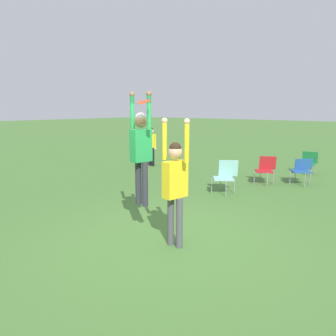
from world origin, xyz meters
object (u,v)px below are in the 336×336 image
camping_chair_4 (308,162)px  camping_chair_0 (266,168)px  person_defending (175,180)px  camping_chair_2 (226,174)px  camping_chair_1 (302,169)px  person_spectator_near (151,143)px  frisbee (144,102)px  person_jumping (141,146)px

camping_chair_4 → camping_chair_0: bearing=68.4°
person_defending → camping_chair_2: (-1.28, 3.82, -0.67)m
camping_chair_1 → person_spectator_near: size_ratio=0.52×
frisbee → person_spectator_near: bearing=132.8°
person_spectator_near → camping_chair_0: bearing=-43.8°
person_defending → person_spectator_near: (-5.97, 5.65, -0.25)m
frisbee → camping_chair_2: frisbee is taller
camping_chair_2 → camping_chair_4: camping_chair_2 is taller
person_defending → frisbee: size_ratio=9.64×
person_defending → camping_chair_1: 6.41m
person_defending → frisbee: 1.46m
camping_chair_0 → camping_chair_2: size_ratio=0.94×
person_jumping → person_spectator_near: bearing=50.3°
person_defending → person_spectator_near: 8.22m
camping_chair_1 → camping_chair_4: camping_chair_4 is taller
camping_chair_2 → camping_chair_1: bearing=-154.7°
camping_chair_2 → camping_chair_4: bearing=-139.6°
person_spectator_near → person_jumping: bearing=-92.3°
camping_chair_1 → frisbee: bearing=45.9°
camping_chair_1 → person_spectator_near: bearing=-31.7°
frisbee → camping_chair_2: bearing=99.5°
person_defending → camping_chair_4: 8.26m
frisbee → person_spectator_near: 8.01m
frisbee → person_spectator_near: frisbee is taller
camping_chair_1 → camping_chair_2: bearing=24.8°
person_defending → camping_chair_4: (-0.39, 8.22, -0.75)m
camping_chair_1 → camping_chair_2: 2.85m
frisbee → camping_chair_1: frisbee is taller
person_defending → person_jumping: bearing=-90.0°
frisbee → camping_chair_0: size_ratio=0.27×
camping_chair_2 → frisbee: bearing=61.3°
person_spectator_near → person_defending: bearing=-87.9°
person_spectator_near → camping_chair_4: bearing=-19.8°
frisbee → person_spectator_near: size_ratio=0.14×
person_jumping → camping_chair_0: 5.70m
person_jumping → camping_chair_0: size_ratio=2.50×
camping_chair_1 → camping_chair_0: bearing=-2.9°
frisbee → camping_chair_4: size_ratio=0.28×
camping_chair_1 → camping_chair_4: bearing=-116.8°
camping_chair_2 → person_spectator_near: size_ratio=0.58×
camping_chair_1 → camping_chair_2: (-1.28, -2.55, 0.05)m
camping_chair_2 → person_spectator_near: (-4.69, 1.83, 0.42)m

